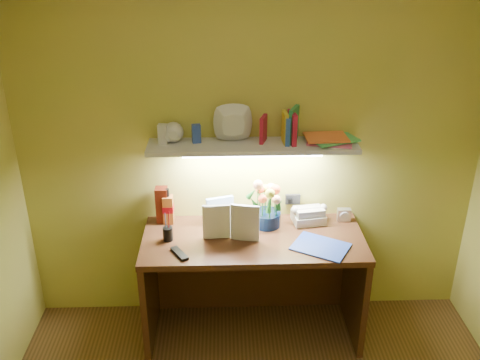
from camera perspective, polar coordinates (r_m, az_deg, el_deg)
name	(u,v)px	position (r m, az deg, el deg)	size (l,w,h in m)	color
desk	(253,286)	(3.60, 1.38, -11.27)	(1.40, 0.60, 0.75)	#35230E
flower_bouquet	(267,203)	(3.46, 2.88, -2.44)	(0.20, 0.20, 0.32)	#051433
telephone	(309,214)	(3.56, 7.34, -3.59)	(0.20, 0.15, 0.12)	beige
desk_clock	(344,215)	(3.62, 11.03, -3.66)	(0.09, 0.04, 0.09)	silver
whisky_bottle	(168,206)	(3.53, -7.67, -2.76)	(0.07, 0.07, 0.25)	#B16023
whisky_box	(162,205)	(3.55, -8.31, -2.64)	(0.08, 0.08, 0.25)	#4E1508
pen_cup	(168,229)	(3.36, -7.73, -5.25)	(0.06, 0.06, 0.15)	black
art_card	(220,210)	(3.51, -2.12, -3.27)	(0.18, 0.04, 0.18)	silver
tv_remote	(179,253)	(3.24, -6.48, -7.79)	(0.04, 0.16, 0.02)	black
blue_folder	(321,247)	(3.33, 8.59, -7.04)	(0.32, 0.24, 0.01)	#2A47AB
desk_book_a	(203,222)	(3.33, -4.02, -4.53)	(0.17, 0.02, 0.23)	silver
desk_book_b	(231,222)	(3.31, -1.01, -4.46)	(0.18, 0.02, 0.25)	silver
wall_shelf	(250,140)	(3.29, 1.06, 4.25)	(1.32, 0.29, 0.25)	silver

